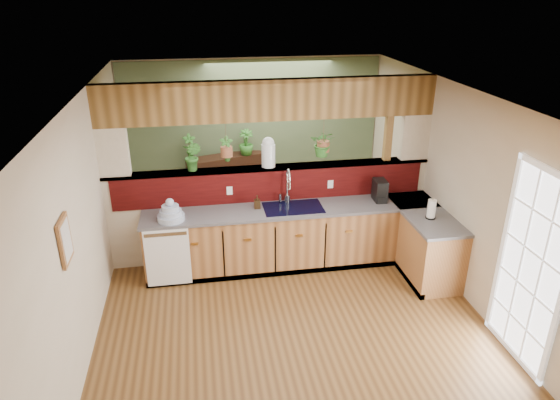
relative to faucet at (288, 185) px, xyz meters
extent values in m
cube|color=brown|center=(-0.20, -1.13, -1.18)|extent=(4.60, 7.00, 0.01)
cube|color=brown|center=(-0.20, -1.13, 1.42)|extent=(4.60, 7.00, 0.01)
cube|color=beige|center=(-0.20, 2.37, 0.12)|extent=(4.60, 0.02, 2.60)
cube|color=beige|center=(-2.50, -1.13, 0.12)|extent=(0.02, 7.00, 2.60)
cube|color=beige|center=(2.10, -1.13, 0.12)|extent=(0.02, 7.00, 2.60)
cube|color=beige|center=(-0.20, 0.22, -0.51)|extent=(4.60, 0.15, 1.35)
cube|color=#3A0707|center=(-0.20, 0.14, -0.06)|extent=(4.40, 0.02, 0.45)
cube|color=brown|center=(-0.20, 0.22, 0.19)|extent=(4.60, 0.21, 0.04)
cube|color=brown|center=(-0.20, 0.22, 1.14)|extent=(4.60, 0.15, 0.55)
cube|color=beige|center=(-2.30, 0.22, 0.52)|extent=(0.40, 0.15, 0.70)
cube|color=beige|center=(1.90, 0.22, 0.52)|extent=(0.40, 0.15, 0.70)
cube|color=brown|center=(1.50, 0.22, 0.12)|extent=(0.10, 0.10, 2.60)
cube|color=brown|center=(-0.20, 0.22, 0.19)|extent=(4.60, 0.21, 0.04)
cube|color=brown|center=(-0.20, 0.22, 1.14)|extent=(4.60, 0.15, 0.55)
cube|color=#4F6243|center=(-0.20, 2.35, 0.12)|extent=(4.55, 0.02, 2.55)
cube|color=brown|center=(0.05, -0.15, -0.75)|extent=(4.10, 0.60, 0.86)
cube|color=#4E4E54|center=(0.05, -0.15, -0.30)|extent=(4.14, 0.64, 0.04)
cube|color=brown|center=(1.80, -0.59, -0.75)|extent=(0.60, 1.48, 0.86)
cube|color=#4E4E54|center=(1.80, -0.59, -0.30)|extent=(0.64, 1.52, 0.04)
cube|color=brown|center=(1.80, -0.15, -0.75)|extent=(0.60, 0.60, 0.86)
cube|color=#4E4E54|center=(1.80, -0.15, -0.30)|extent=(0.64, 0.64, 0.04)
cube|color=black|center=(0.05, -0.42, -1.14)|extent=(4.10, 0.06, 0.08)
cube|color=black|center=(1.53, -0.59, -1.14)|extent=(0.06, 1.48, 0.08)
cube|color=white|center=(-1.68, -0.46, -0.73)|extent=(0.58, 0.02, 0.82)
cube|color=#B7B7B2|center=(-1.68, -0.48, -0.38)|extent=(0.54, 0.01, 0.05)
cube|color=black|center=(0.05, -0.15, -0.30)|extent=(0.82, 0.50, 0.03)
cube|color=black|center=(-0.14, -0.15, -0.38)|extent=(0.34, 0.40, 0.16)
cube|color=black|center=(0.24, -0.15, -0.38)|extent=(0.34, 0.40, 0.16)
cube|color=white|center=(2.07, -2.43, -0.13)|extent=(0.06, 1.02, 2.16)
cube|color=brown|center=(-2.47, -1.93, 0.37)|extent=(0.03, 0.35, 0.45)
cube|color=silver|center=(-2.46, -1.93, 0.37)|extent=(0.01, 0.27, 0.37)
cylinder|color=#B7B7B2|center=(0.00, 0.05, -0.23)|extent=(0.08, 0.08, 0.11)
cylinder|color=#B7B7B2|center=(0.00, 0.05, -0.03)|extent=(0.03, 0.03, 0.31)
torus|color=#B7B7B2|center=(0.00, -0.03, 0.13)|extent=(0.23, 0.05, 0.23)
cylinder|color=#B7B7B2|center=(0.00, -0.13, 0.05)|extent=(0.03, 0.03, 0.13)
cylinder|color=#B7B7B2|center=(-0.10, 0.05, -0.20)|extent=(0.03, 0.03, 0.11)
cylinder|color=#A4B5D5|center=(-1.60, -0.27, -0.24)|extent=(0.35, 0.35, 0.08)
cylinder|color=#A4B5D5|center=(-1.60, -0.27, -0.17)|extent=(0.29, 0.29, 0.07)
cylinder|color=#A4B5D5|center=(-1.60, -0.27, -0.11)|extent=(0.22, 0.22, 0.07)
sphere|color=#A4B5D5|center=(-1.60, -0.27, -0.03)|extent=(0.11, 0.11, 0.11)
imported|color=#382614|center=(-0.44, -0.08, -0.19)|extent=(0.09, 0.09, 0.19)
cube|color=black|center=(1.32, -0.10, -0.13)|extent=(0.16, 0.27, 0.31)
cube|color=black|center=(1.32, -0.19, -0.23)|extent=(0.14, 0.10, 0.10)
cylinder|color=silver|center=(1.32, -0.16, -0.19)|extent=(0.08, 0.08, 0.08)
cylinder|color=black|center=(1.78, -0.79, -0.27)|extent=(0.13, 0.13, 0.02)
cylinder|color=#B7B7B2|center=(1.78, -0.79, -0.14)|extent=(0.02, 0.02, 0.28)
cylinder|color=white|center=(1.78, -0.79, -0.14)|extent=(0.11, 0.11, 0.24)
cylinder|color=silver|center=(-0.23, 0.22, 0.37)|extent=(0.19, 0.19, 0.32)
sphere|color=silver|center=(-0.23, 0.22, 0.55)|extent=(0.17, 0.17, 0.17)
imported|color=#2C6824|center=(-1.27, 0.22, 0.41)|extent=(0.28, 0.26, 0.41)
cylinder|color=brown|center=(-0.81, 0.22, 0.69)|extent=(0.01, 0.01, 0.35)
cylinder|color=brown|center=(-0.81, 0.22, 0.46)|extent=(0.16, 0.16, 0.14)
imported|color=#2C6824|center=(-0.81, 0.22, 0.67)|extent=(0.19, 0.13, 0.35)
cylinder|color=brown|center=(0.55, 0.22, 0.70)|extent=(0.01, 0.01, 0.34)
cylinder|color=brown|center=(0.55, 0.22, 0.46)|extent=(0.18, 0.18, 0.15)
imported|color=#2C6824|center=(0.55, 0.22, 0.69)|extent=(0.43, 0.41, 0.38)
cube|color=black|center=(-0.73, 2.12, -0.68)|extent=(1.40, 0.74, 0.90)
imported|color=#2C6824|center=(-1.34, 2.12, -0.02)|extent=(0.25, 0.19, 0.42)
imported|color=#2C6824|center=(-0.35, 2.12, 0.00)|extent=(0.27, 0.27, 0.45)
imported|color=#2C6824|center=(0.86, 1.55, -0.85)|extent=(0.67, 0.60, 0.67)
camera|label=1|loc=(-1.19, -6.32, 2.57)|focal=32.00mm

